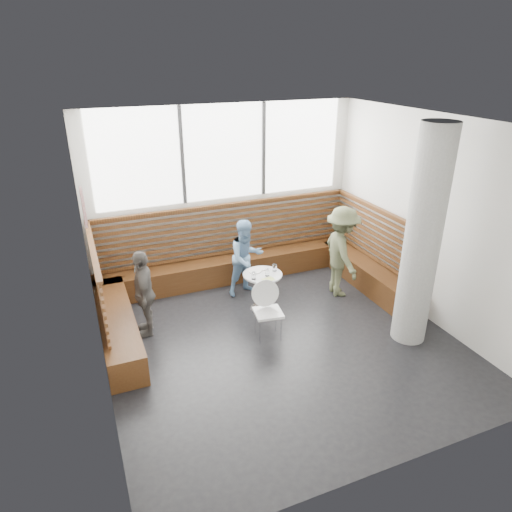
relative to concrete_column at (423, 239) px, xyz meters
name	(u,v)px	position (x,y,z in m)	size (l,w,h in m)	color
room	(284,243)	(-1.85, 0.60, 0.00)	(5.00, 5.00, 3.20)	silver
booth	(240,270)	(-1.85, 2.37, -1.19)	(5.00, 2.50, 1.44)	#422510
concrete_column	(423,239)	(0.00, 0.00, 0.00)	(0.50, 0.50, 3.20)	gray
wall_art	(84,207)	(-4.31, 1.00, 0.70)	(0.50, 0.50, 0.03)	white
cafe_table	(263,284)	(-1.74, 1.59, -1.12)	(0.65, 0.65, 0.67)	silver
cafe_chair	(266,306)	(-1.99, 0.86, -1.08)	(0.42, 0.41, 0.88)	white
adult_man	(342,252)	(-0.25, 1.59, -0.79)	(1.05, 0.60, 1.62)	#555A3C
child_back	(246,258)	(-1.77, 2.23, -0.91)	(0.67, 0.52, 1.38)	#719BC5
child_left	(144,293)	(-3.65, 1.64, -0.92)	(0.80, 0.33, 1.37)	#5E5A55
plate_near	(255,271)	(-1.82, 1.72, -0.93)	(0.22, 0.22, 0.02)	white
plate_far	(260,269)	(-1.70, 1.78, -0.93)	(0.19, 0.19, 0.01)	white
glass_left	(254,276)	(-1.94, 1.48, -0.88)	(0.08, 0.08, 0.12)	white
glass_mid	(267,273)	(-1.69, 1.50, -0.88)	(0.07, 0.07, 0.11)	white
glass_right	(275,268)	(-1.51, 1.62, -0.88)	(0.07, 0.07, 0.12)	white
menu_card	(268,279)	(-1.73, 1.37, -0.93)	(0.19, 0.13, 0.00)	#A5C64C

